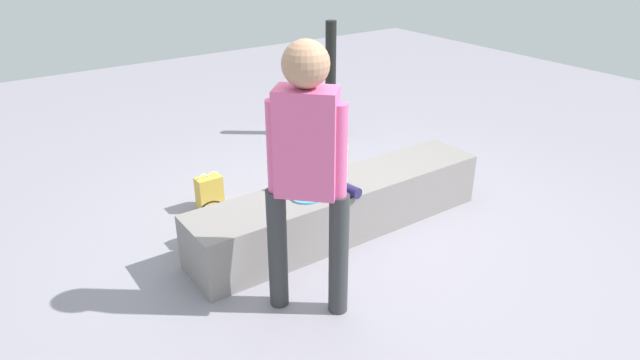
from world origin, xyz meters
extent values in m
plane|color=gray|center=(0.00, 0.00, 0.00)|extent=(12.00, 12.00, 0.00)
cube|color=gray|center=(0.00, 0.00, 0.20)|extent=(2.31, 0.46, 0.39)
cylinder|color=navy|center=(-0.20, -0.12, 0.43)|extent=(0.11, 0.26, 0.08)
cylinder|color=navy|center=(-0.08, -0.14, 0.43)|extent=(0.11, 0.26, 0.08)
cube|color=white|center=(-0.12, -0.02, 0.57)|extent=(0.23, 0.16, 0.28)
sphere|color=tan|center=(-0.12, -0.02, 0.80)|extent=(0.16, 0.16, 0.16)
cylinder|color=tan|center=(-0.24, 0.00, 0.57)|extent=(0.05, 0.05, 0.21)
cylinder|color=tan|center=(-0.01, -0.04, 0.57)|extent=(0.05, 0.05, 0.21)
cylinder|color=#323537|center=(-0.57, -0.71, 0.38)|extent=(0.11, 0.11, 0.75)
cylinder|color=#323537|center=(-0.82, -0.46, 0.38)|extent=(0.11, 0.11, 0.75)
cube|color=#E15C95|center=(-0.69, -0.58, 1.04)|extent=(0.36, 0.36, 0.58)
sphere|color=tan|center=(-0.69, -0.58, 1.45)|extent=(0.24, 0.24, 0.24)
cylinder|color=#E15C95|center=(-0.57, -0.70, 0.99)|extent=(0.09, 0.09, 0.55)
cylinder|color=#E15C95|center=(-0.81, -0.46, 0.99)|extent=(0.09, 0.09, 0.55)
cylinder|color=#4CA5D8|center=(-0.33, -0.04, 0.40)|extent=(0.22, 0.22, 0.01)
cylinder|color=brown|center=(-0.33, -0.04, 0.43)|extent=(0.10, 0.10, 0.05)
cylinder|color=pink|center=(-0.33, -0.04, 0.45)|extent=(0.10, 0.10, 0.01)
cube|color=silver|center=(-0.27, -0.05, 0.41)|extent=(0.11, 0.04, 0.00)
cube|color=gold|center=(-0.64, 0.87, 0.14)|extent=(0.20, 0.12, 0.27)
torus|color=white|center=(-0.68, 0.87, 0.27)|extent=(0.08, 0.01, 0.08)
torus|color=white|center=(-0.60, 0.87, 0.27)|extent=(0.08, 0.01, 0.08)
cylinder|color=black|center=(1.13, 1.69, 0.02)|extent=(0.36, 0.36, 0.04)
cylinder|color=black|center=(1.13, 1.69, 0.61)|extent=(0.11, 0.11, 1.14)
cylinder|color=silver|center=(0.26, 0.69, 0.08)|extent=(0.06, 0.06, 0.16)
cone|color=silver|center=(0.26, 0.69, 0.18)|extent=(0.05, 0.05, 0.03)
cylinder|color=blue|center=(0.26, 0.69, 0.20)|extent=(0.03, 0.03, 0.02)
cylinder|color=red|center=(0.65, 1.22, 0.06)|extent=(0.08, 0.08, 0.12)
cube|color=white|center=(-0.01, 0.54, 0.07)|extent=(0.29, 0.32, 0.15)
cube|color=black|center=(-0.83, 0.42, 0.10)|extent=(0.31, 0.12, 0.20)
torus|color=black|center=(-0.83, 0.42, 0.20)|extent=(0.23, 0.01, 0.23)
camera|label=1|loc=(-2.16, -2.79, 2.09)|focal=31.01mm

